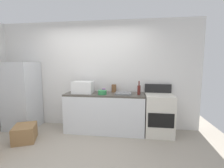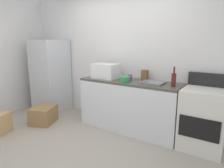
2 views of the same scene
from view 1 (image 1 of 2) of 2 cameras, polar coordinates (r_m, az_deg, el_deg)
ground_plane at (r=2.93m, az=-13.65°, el=-25.14°), size 6.00×6.00×0.00m
wall_back at (r=3.98m, az=-6.04°, el=3.33°), size 5.00×0.10×2.60m
kitchen_counter at (r=3.73m, az=-2.62°, el=-10.19°), size 1.80×0.60×0.90m
refrigerator at (r=4.44m, az=-29.82°, el=-3.59°), size 0.68×0.66×1.61m
stove_oven at (r=3.72m, az=16.55°, el=-10.29°), size 0.60×0.61×1.10m
microwave at (r=3.69m, az=-10.41°, el=-1.16°), size 0.46×0.34×0.27m
sink_basin at (r=3.54m, az=4.08°, el=-3.37°), size 0.36×0.32×0.03m
wine_bottle at (r=3.49m, az=9.73°, el=-2.03°), size 0.07×0.07×0.30m
coffee_mug at (r=3.67m, az=-2.98°, el=-2.46°), size 0.08×0.08×0.10m
knife_block at (r=3.76m, az=0.70°, el=-1.59°), size 0.10×0.10×0.18m
mixing_bowl at (r=3.48m, az=-3.53°, el=-3.04°), size 0.19×0.19×0.09m
cardboard_box_large at (r=3.81m, az=-29.01°, el=-15.29°), size 0.56×0.60×0.32m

